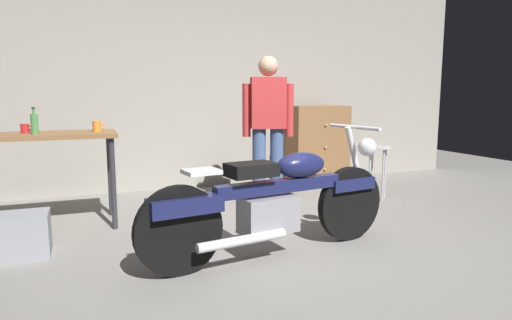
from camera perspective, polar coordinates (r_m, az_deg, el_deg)
ground_plane at (r=3.70m, az=4.83°, el=-11.48°), size 12.00×12.00×0.00m
back_wall at (r=6.12m, az=-6.70°, el=11.11°), size 8.00×0.12×3.10m
workbench at (r=4.57m, az=-25.59°, el=1.71°), size 1.30×0.64×0.90m
motorcycle at (r=3.47m, az=2.57°, el=-5.04°), size 2.17×0.70×1.00m
person_standing at (r=4.97m, az=1.55°, el=4.59°), size 0.55×0.31×1.67m
shop_stool at (r=5.52m, az=15.32°, el=0.23°), size 0.32×0.32×0.64m
wooden_dresser at (r=6.23m, az=7.82°, el=1.83°), size 0.80×0.47×1.10m
storage_bin at (r=3.97m, az=-28.02°, el=-8.49°), size 0.44×0.32×0.34m
mug_red_diner at (r=4.61m, az=-27.41°, el=3.59°), size 0.11×0.07×0.09m
mug_orange_travel at (r=4.54m, az=-19.66°, el=4.09°), size 0.11×0.08×0.10m
bottle at (r=4.47m, az=-26.47°, el=4.22°), size 0.06×0.06×0.24m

